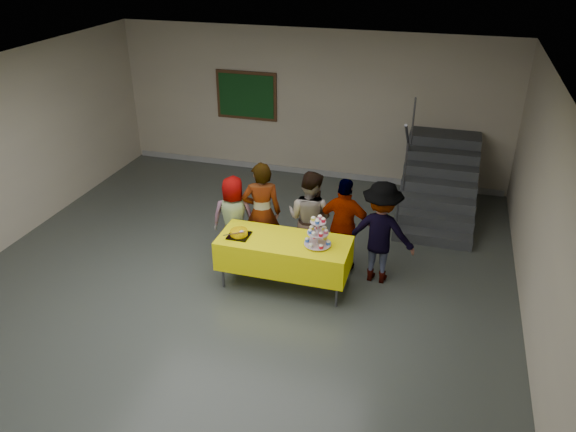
{
  "coord_description": "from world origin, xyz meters",
  "views": [
    {
      "loc": [
        2.68,
        -5.73,
        4.71
      ],
      "look_at": [
        0.7,
        1.05,
        1.05
      ],
      "focal_mm": 35.0,
      "sensor_mm": 36.0,
      "label": 1
    }
  ],
  "objects_px": {
    "schoolchild_a": "(234,219)",
    "schoolchild_c": "(310,218)",
    "bear_cake": "(239,232)",
    "schoolchild_b": "(262,213)",
    "noticeboard": "(246,96)",
    "bake_table": "(284,253)",
    "schoolchild_d": "(344,226)",
    "staircase": "(439,183)",
    "cupcake_stand": "(318,234)",
    "schoolchild_e": "(380,232)"
  },
  "relations": [
    {
      "from": "staircase",
      "to": "schoolchild_b",
      "type": "bearing_deg",
      "value": -133.34
    },
    {
      "from": "cupcake_stand",
      "to": "schoolchild_b",
      "type": "xyz_separation_m",
      "value": [
        -1.02,
        0.61,
        -0.12
      ]
    },
    {
      "from": "schoolchild_d",
      "to": "bear_cake",
      "type": "bearing_deg",
      "value": 32.42
    },
    {
      "from": "schoolchild_a",
      "to": "staircase",
      "type": "distance_m",
      "value": 4.04
    },
    {
      "from": "bake_table",
      "to": "schoolchild_d",
      "type": "relative_size",
      "value": 1.24
    },
    {
      "from": "cupcake_stand",
      "to": "schoolchild_e",
      "type": "height_order",
      "value": "schoolchild_e"
    },
    {
      "from": "bear_cake",
      "to": "schoolchild_d",
      "type": "xyz_separation_m",
      "value": [
        1.39,
        0.73,
        -0.07
      ]
    },
    {
      "from": "bear_cake",
      "to": "schoolchild_d",
      "type": "relative_size",
      "value": 0.24
    },
    {
      "from": "bake_table",
      "to": "noticeboard",
      "type": "bearing_deg",
      "value": 116.38
    },
    {
      "from": "schoolchild_c",
      "to": "staircase",
      "type": "height_order",
      "value": "staircase"
    },
    {
      "from": "schoolchild_a",
      "to": "schoolchild_c",
      "type": "distance_m",
      "value": 1.18
    },
    {
      "from": "noticeboard",
      "to": "staircase",
      "type": "bearing_deg",
      "value": -11.68
    },
    {
      "from": "cupcake_stand",
      "to": "schoolchild_c",
      "type": "distance_m",
      "value": 0.84
    },
    {
      "from": "schoolchild_b",
      "to": "noticeboard",
      "type": "height_order",
      "value": "noticeboard"
    },
    {
      "from": "schoolchild_d",
      "to": "schoolchild_e",
      "type": "distance_m",
      "value": 0.55
    },
    {
      "from": "schoolchild_e",
      "to": "schoolchild_c",
      "type": "bearing_deg",
      "value": -5.38
    },
    {
      "from": "bake_table",
      "to": "schoolchild_d",
      "type": "bearing_deg",
      "value": 41.77
    },
    {
      "from": "schoolchild_b",
      "to": "schoolchild_e",
      "type": "distance_m",
      "value": 1.81
    },
    {
      "from": "bake_table",
      "to": "staircase",
      "type": "xyz_separation_m",
      "value": [
        2.0,
        3.28,
        -0.07
      ]
    },
    {
      "from": "bake_table",
      "to": "bear_cake",
      "type": "relative_size",
      "value": 5.25
    },
    {
      "from": "cupcake_stand",
      "to": "schoolchild_c",
      "type": "bearing_deg",
      "value": 111.87
    },
    {
      "from": "schoolchild_c",
      "to": "noticeboard",
      "type": "xyz_separation_m",
      "value": [
        -2.23,
        3.37,
        0.83
      ]
    },
    {
      "from": "schoolchild_c",
      "to": "staircase",
      "type": "relative_size",
      "value": 0.64
    },
    {
      "from": "schoolchild_c",
      "to": "staircase",
      "type": "distance_m",
      "value": 3.13
    },
    {
      "from": "schoolchild_c",
      "to": "noticeboard",
      "type": "distance_m",
      "value": 4.12
    },
    {
      "from": "bake_table",
      "to": "schoolchild_a",
      "type": "height_order",
      "value": "schoolchild_a"
    },
    {
      "from": "schoolchild_a",
      "to": "staircase",
      "type": "xyz_separation_m",
      "value": [
        2.98,
        2.73,
        -0.2
      ]
    },
    {
      "from": "schoolchild_b",
      "to": "bake_table",
      "type": "bearing_deg",
      "value": 112.83
    },
    {
      "from": "bear_cake",
      "to": "schoolchild_a",
      "type": "bearing_deg",
      "value": 117.59
    },
    {
      "from": "schoolchild_a",
      "to": "schoolchild_d",
      "type": "xyz_separation_m",
      "value": [
        1.71,
        0.11,
        0.07
      ]
    },
    {
      "from": "schoolchild_b",
      "to": "noticeboard",
      "type": "distance_m",
      "value": 3.91
    },
    {
      "from": "schoolchild_a",
      "to": "bake_table",
      "type": "bearing_deg",
      "value": 137.66
    },
    {
      "from": "schoolchild_a",
      "to": "schoolchild_c",
      "type": "height_order",
      "value": "schoolchild_c"
    },
    {
      "from": "schoolchild_b",
      "to": "staircase",
      "type": "height_order",
      "value": "staircase"
    },
    {
      "from": "schoolchild_d",
      "to": "schoolchild_b",
      "type": "bearing_deg",
      "value": 7.38
    },
    {
      "from": "schoolchild_c",
      "to": "schoolchild_e",
      "type": "height_order",
      "value": "schoolchild_e"
    },
    {
      "from": "bear_cake",
      "to": "schoolchild_a",
      "type": "xyz_separation_m",
      "value": [
        -0.33,
        0.63,
        -0.14
      ]
    },
    {
      "from": "cupcake_stand",
      "to": "staircase",
      "type": "relative_size",
      "value": 0.19
    },
    {
      "from": "staircase",
      "to": "noticeboard",
      "type": "height_order",
      "value": "noticeboard"
    },
    {
      "from": "schoolchild_a",
      "to": "schoolchild_b",
      "type": "height_order",
      "value": "schoolchild_b"
    },
    {
      "from": "bake_table",
      "to": "schoolchild_a",
      "type": "xyz_separation_m",
      "value": [
        -0.98,
        0.55,
        0.13
      ]
    },
    {
      "from": "schoolchild_b",
      "to": "noticeboard",
      "type": "xyz_separation_m",
      "value": [
        -1.51,
        3.52,
        0.77
      ]
    },
    {
      "from": "schoolchild_c",
      "to": "noticeboard",
      "type": "bearing_deg",
      "value": -42.08
    },
    {
      "from": "bear_cake",
      "to": "schoolchild_b",
      "type": "relative_size",
      "value": 0.22
    },
    {
      "from": "cupcake_stand",
      "to": "bear_cake",
      "type": "relative_size",
      "value": 1.24
    },
    {
      "from": "schoolchild_b",
      "to": "noticeboard",
      "type": "bearing_deg",
      "value": -85.76
    },
    {
      "from": "schoolchild_d",
      "to": "cupcake_stand",
      "type": "bearing_deg",
      "value": 74.54
    },
    {
      "from": "schoolchild_b",
      "to": "noticeboard",
      "type": "relative_size",
      "value": 1.27
    },
    {
      "from": "schoolchild_e",
      "to": "staircase",
      "type": "bearing_deg",
      "value": -101.37
    },
    {
      "from": "schoolchild_b",
      "to": "schoolchild_a",
      "type": "bearing_deg",
      "value": -13.56
    }
  ]
}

